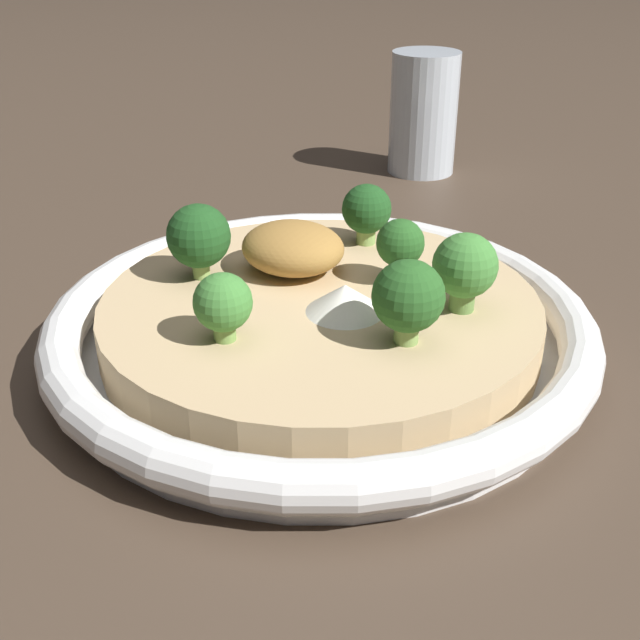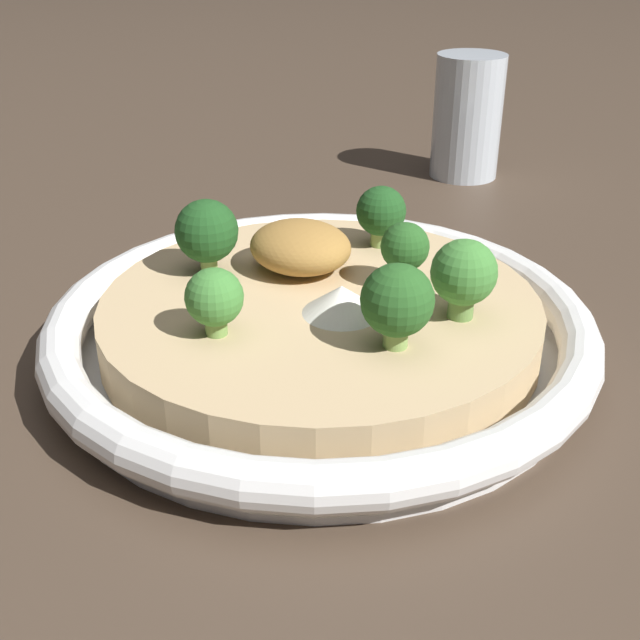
% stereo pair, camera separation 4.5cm
% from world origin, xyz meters
% --- Properties ---
extents(ground_plane, '(6.00, 6.00, 0.00)m').
position_xyz_m(ground_plane, '(0.00, 0.00, 0.00)').
color(ground_plane, '#47382B').
extents(risotto_bowl, '(0.31, 0.31, 0.04)m').
position_xyz_m(risotto_bowl, '(0.00, 0.00, 0.02)').
color(risotto_bowl, white).
rests_on(risotto_bowl, ground_plane).
extents(cheese_sprinkle, '(0.04, 0.04, 0.02)m').
position_xyz_m(cheese_sprinkle, '(-0.02, 0.01, 0.04)').
color(cheese_sprinkle, white).
rests_on(cheese_sprinkle, risotto_bowl).
extents(crispy_onion_garnish, '(0.06, 0.06, 0.03)m').
position_xyz_m(crispy_onion_garnish, '(0.03, -0.03, 0.05)').
color(crispy_onion_garnish, '#A37538').
rests_on(crispy_onion_garnish, risotto_bowl).
extents(broccoli_back_left, '(0.04, 0.04, 0.04)m').
position_xyz_m(broccoli_back_left, '(-0.06, 0.02, 0.06)').
color(broccoli_back_left, '#84A856').
rests_on(broccoli_back_left, risotto_bowl).
extents(broccoli_left, '(0.03, 0.03, 0.04)m').
position_xyz_m(broccoli_left, '(-0.07, -0.02, 0.06)').
color(broccoli_left, '#668E47').
rests_on(broccoli_left, risotto_bowl).
extents(broccoli_front, '(0.03, 0.03, 0.04)m').
position_xyz_m(broccoli_front, '(-0.03, -0.04, 0.06)').
color(broccoli_front, '#84A856').
rests_on(broccoli_front, risotto_bowl).
extents(broccoli_back_right, '(0.04, 0.04, 0.04)m').
position_xyz_m(broccoli_back_right, '(0.07, 0.01, 0.06)').
color(broccoli_back_right, '#84A856').
rests_on(broccoli_back_right, risotto_bowl).
extents(broccoli_back, '(0.03, 0.03, 0.04)m').
position_xyz_m(broccoli_back, '(0.02, 0.06, 0.06)').
color(broccoli_back, '#759E4C').
rests_on(broccoli_back, risotto_bowl).
extents(broccoli_front_right, '(0.03, 0.03, 0.04)m').
position_xyz_m(broccoli_front_right, '(0.01, -0.08, 0.06)').
color(broccoli_front_right, '#84A856').
rests_on(broccoli_front_right, risotto_bowl).
extents(drinking_glass, '(0.06, 0.06, 0.11)m').
position_xyz_m(drinking_glass, '(0.08, -0.35, 0.05)').
color(drinking_glass, silver).
rests_on(drinking_glass, ground_plane).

